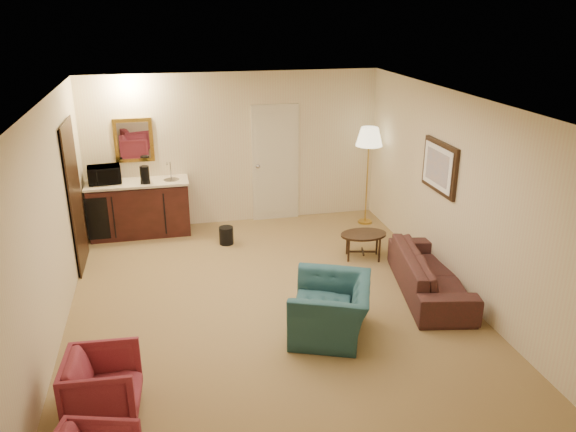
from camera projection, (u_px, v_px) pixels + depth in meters
name	position (u px, v px, depth m)	size (l,w,h in m)	color
ground	(269.00, 301.00, 7.31)	(6.00, 6.00, 0.00)	olive
room_walls	(249.00, 159.00, 7.38)	(5.02, 6.01, 2.61)	beige
wetbar_cabinet	(140.00, 208.00, 9.29)	(1.64, 0.58, 0.92)	#381511
sofa	(431.00, 267.00, 7.41)	(1.92, 0.56, 0.75)	black
teal_armchair	(331.00, 300.00, 6.45)	(1.01, 0.66, 0.88)	#1F424D
rose_chair_near	(103.00, 382.00, 5.22)	(0.66, 0.62, 0.68)	maroon
coffee_table	(363.00, 246.00, 8.49)	(0.70, 0.48, 0.40)	black
floor_lamp	(367.00, 176.00, 9.65)	(0.45, 0.45, 1.71)	gold
waste_bin	(226.00, 235.00, 9.02)	(0.23, 0.23, 0.28)	black
microwave	(104.00, 173.00, 9.00)	(0.51, 0.28, 0.35)	black
coffee_maker	(145.00, 175.00, 9.01)	(0.15, 0.15, 0.28)	black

